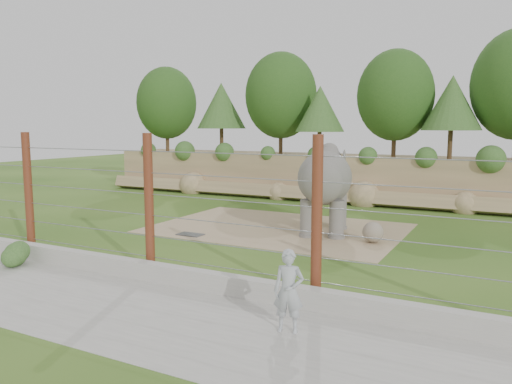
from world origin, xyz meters
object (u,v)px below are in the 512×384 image
at_px(elephant, 325,190).
at_px(barrier_fence, 149,205).
at_px(stone_ball, 373,232).
at_px(zookeeper, 289,291).

xyz_separation_m(elephant, barrier_fence, (-2.49, -7.53, 0.30)).
bearing_deg(stone_ball, barrier_fence, -124.87).
relative_size(elephant, barrier_fence, 0.21).
height_order(barrier_fence, zookeeper, barrier_fence).
height_order(elephant, zookeeper, elephant).
relative_size(elephant, stone_ball, 5.52).
xyz_separation_m(barrier_fence, zookeeper, (5.14, -1.92, -1.13)).
relative_size(stone_ball, barrier_fence, 0.04).
height_order(stone_ball, barrier_fence, barrier_fence).
xyz_separation_m(stone_ball, zookeeper, (0.48, -8.60, 0.47)).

